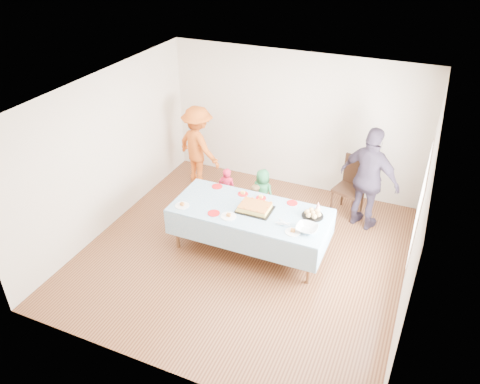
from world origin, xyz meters
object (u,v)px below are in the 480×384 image
object	(u,v)px
party_table	(250,213)
adult_left	(198,146)
birthday_cake	(255,208)
dining_chair	(352,183)

from	to	relation	value
party_table	adult_left	bearing A→B (deg)	137.42
birthday_cake	adult_left	size ratio (longest dim) A/B	0.33
dining_chair	birthday_cake	bearing A→B (deg)	-107.69
party_table	dining_chair	world-z (taller)	dining_chair
adult_left	dining_chair	bearing A→B (deg)	-155.70
birthday_cake	adult_left	bearing A→B (deg)	138.88
birthday_cake	party_table	bearing A→B (deg)	-163.46
party_table	adult_left	world-z (taller)	adult_left
party_table	dining_chair	bearing A→B (deg)	54.84
birthday_cake	adult_left	world-z (taller)	adult_left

